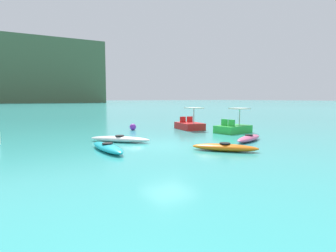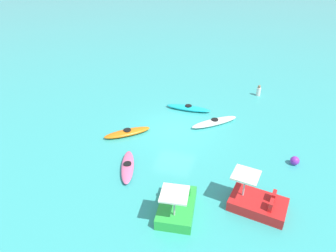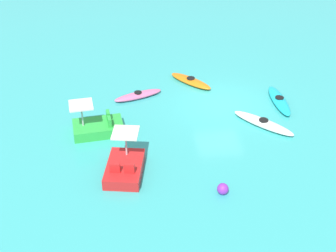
% 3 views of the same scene
% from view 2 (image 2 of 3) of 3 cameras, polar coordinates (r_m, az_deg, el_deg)
% --- Properties ---
extents(ground_plane, '(600.00, 600.00, 0.00)m').
position_cam_2_polar(ground_plane, '(19.14, 1.26, -1.04)').
color(ground_plane, '#38ADA8').
extents(kayak_orange, '(2.47, 2.72, 0.37)m').
position_cam_2_polar(kayak_orange, '(18.88, -7.69, -1.23)').
color(kayak_orange, orange).
rests_on(kayak_orange, ground_plane).
extents(kayak_white, '(2.82, 3.01, 0.37)m').
position_cam_2_polar(kayak_white, '(20.11, 8.79, 0.75)').
color(kayak_white, white).
rests_on(kayak_white, ground_plane).
extents(kayak_pink, '(2.84, 1.58, 0.37)m').
position_cam_2_polar(kayak_pink, '(16.02, -7.64, -7.59)').
color(kayak_pink, pink).
rests_on(kayak_pink, ground_plane).
extents(kayak_cyan, '(0.80, 3.26, 0.37)m').
position_cam_2_polar(kayak_cyan, '(21.75, 3.86, 3.42)').
color(kayak_cyan, '#19B7C6').
rests_on(kayak_cyan, ground_plane).
extents(pedal_boat_green, '(2.58, 1.75, 1.68)m').
position_cam_2_polar(pedal_boat_green, '(13.51, 1.66, -14.85)').
color(pedal_boat_green, green).
rests_on(pedal_boat_green, ground_plane).
extents(pedal_boat_red, '(1.92, 2.65, 1.68)m').
position_cam_2_polar(pedal_boat_red, '(14.19, 16.57, -13.75)').
color(pedal_boat_red, red).
rests_on(pedal_boat_red, ground_plane).
extents(buoy_purple, '(0.48, 0.48, 0.48)m').
position_cam_2_polar(buoy_purple, '(17.52, 22.84, -6.05)').
color(buoy_purple, purple).
rests_on(buoy_purple, ground_plane).
extents(person_near_shore, '(0.39, 0.39, 0.88)m').
position_cam_2_polar(person_near_shore, '(24.96, 16.76, 6.35)').
color(person_near_shore, silver).
rests_on(person_near_shore, ground_plane).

